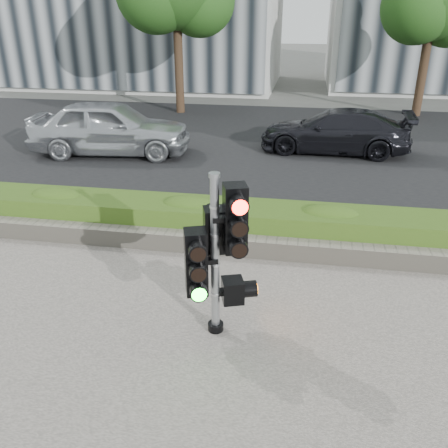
{
  "coord_description": "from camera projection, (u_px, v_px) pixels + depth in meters",
  "views": [
    {
      "loc": [
        0.91,
        -5.77,
        4.17
      ],
      "look_at": [
        -0.18,
        0.6,
        1.21
      ],
      "focal_mm": 38.0,
      "sensor_mm": 36.0,
      "label": 1
    }
  ],
  "objects": [
    {
      "name": "car_silver",
      "position": [
        110.0,
        127.0,
        14.47
      ],
      "size": [
        5.03,
        2.48,
        1.65
      ],
      "primitive_type": "imported",
      "rotation": [
        0.0,
        0.0,
        1.68
      ],
      "color": "#BABCC2",
      "rests_on": "road"
    },
    {
      "name": "ground",
      "position": [
        229.0,
        315.0,
        7.05
      ],
      "size": [
        120.0,
        120.0,
        0.0
      ],
      "primitive_type": "plane",
      "color": "#51514C",
      "rests_on": "ground"
    },
    {
      "name": "curb",
      "position": [
        253.0,
        225.0,
        9.85
      ],
      "size": [
        60.0,
        0.25,
        0.12
      ],
      "primitive_type": "cube",
      "color": "gray",
      "rests_on": "ground"
    },
    {
      "name": "stone_wall",
      "position": [
        246.0,
        246.0,
        8.67
      ],
      "size": [
        12.0,
        0.32,
        0.34
      ],
      "primitive_type": "cube",
      "color": "gray",
      "rests_on": "sidewalk"
    },
    {
      "name": "traffic_signal",
      "position": [
        217.0,
        248.0,
        6.19
      ],
      "size": [
        0.85,
        0.73,
        2.32
      ],
      "rotation": [
        0.0,
        0.0,
        0.32
      ],
      "color": "black",
      "rests_on": "sidewalk"
    },
    {
      "name": "road",
      "position": [
        276.0,
        143.0,
        16.01
      ],
      "size": [
        60.0,
        13.0,
        0.02
      ],
      "primitive_type": "cube",
      "color": "black",
      "rests_on": "ground"
    },
    {
      "name": "car_dark",
      "position": [
        335.0,
        131.0,
        14.75
      ],
      "size": [
        4.68,
        2.13,
        1.33
      ],
      "primitive_type": "imported",
      "rotation": [
        0.0,
        0.0,
        -1.63
      ],
      "color": "black",
      "rests_on": "road"
    },
    {
      "name": "hedge",
      "position": [
        250.0,
        223.0,
        9.18
      ],
      "size": [
        12.0,
        1.0,
        0.68
      ],
      "primitive_type": "cube",
      "color": "olive",
      "rests_on": "sidewalk"
    }
  ]
}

